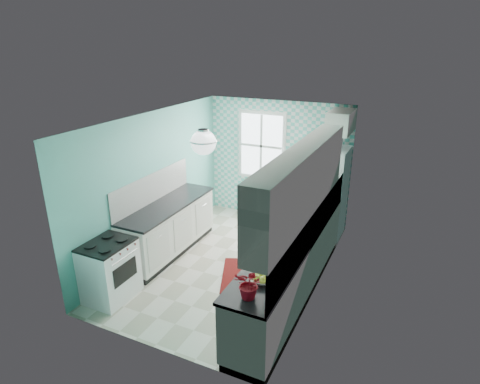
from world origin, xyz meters
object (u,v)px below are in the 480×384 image
at_px(sink, 311,216).
at_px(fridge, 324,192).
at_px(potted_plant, 250,285).
at_px(ceiling_light, 204,142).
at_px(stove, 110,270).
at_px(fruit_bowl, 261,280).
at_px(microwave, 329,141).

bearing_deg(sink, fridge, 90.54).
height_order(fridge, potted_plant, fridge).
height_order(ceiling_light, sink, ceiling_light).
relative_size(stove, potted_plant, 2.50).
height_order(ceiling_light, fridge, ceiling_light).
distance_m(ceiling_light, stove, 2.35).
distance_m(sink, fruit_bowl, 2.13).
bearing_deg(ceiling_light, microwave, 66.82).
relative_size(sink, potted_plant, 1.57).
relative_size(fridge, sink, 3.19).
distance_m(fruit_bowl, potted_plant, 0.37).
bearing_deg(fruit_bowl, microwave, 91.52).
distance_m(stove, microwave, 4.33).
bearing_deg(fruit_bowl, ceiling_light, 146.00).
bearing_deg(microwave, stove, 53.34).
xyz_separation_m(potted_plant, microwave, (-0.09, 3.74, 0.78)).
relative_size(ceiling_light, sink, 0.64).
relative_size(fruit_bowl, microwave, 0.56).
height_order(stove, microwave, microwave).
bearing_deg(potted_plant, sink, 89.92).
bearing_deg(potted_plant, stove, 171.32).
height_order(fridge, stove, fridge).
bearing_deg(fridge, potted_plant, -91.77).
distance_m(ceiling_light, potted_plant, 2.05).
bearing_deg(fruit_bowl, stove, 179.39).
relative_size(stove, fruit_bowl, 3.30).
bearing_deg(stove, potted_plant, -9.02).
height_order(stove, fruit_bowl, fruit_bowl).
height_order(stove, sink, sink).
height_order(fruit_bowl, microwave, microwave).
height_order(ceiling_light, potted_plant, ceiling_light).
distance_m(stove, fruit_bowl, 2.45).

